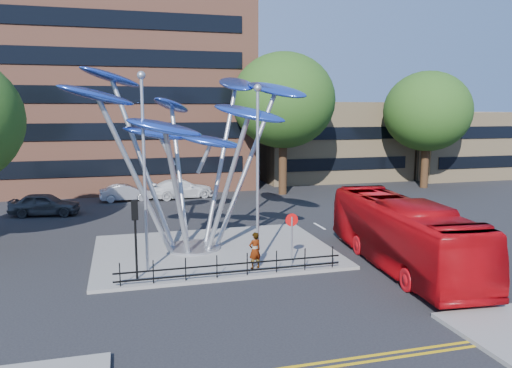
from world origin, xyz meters
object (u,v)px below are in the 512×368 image
object	(u,v)px
parked_car_mid	(126,193)
parked_car_left	(45,204)
street_lamp_right	(258,159)
leaf_sculpture	(189,119)
red_bus	(402,233)
street_lamp_left	(144,155)
tree_far	(427,111)
tree_right	(283,101)
no_entry_sign_island	(292,230)
pedestrian	(255,250)
traffic_light_island	(135,222)
parked_car_right	(182,189)

from	to	relation	value
parked_car_mid	parked_car_left	bearing A→B (deg)	122.31
street_lamp_right	parked_car_left	world-z (taller)	street_lamp_right
leaf_sculpture	red_bus	size ratio (longest dim) A/B	1.10
leaf_sculpture	street_lamp_left	xyz separation A→B (m)	(-2.43, -3.18, -1.52)
street_lamp_left	tree_far	bearing A→B (deg)	34.92
tree_far	leaf_sculpture	distance (m)	28.53
street_lamp_left	tree_right	bearing A→B (deg)	55.95
no_entry_sign_island	pedestrian	bearing A→B (deg)	-179.47
no_entry_sign_island	red_bus	bearing A→B (deg)	-12.87
street_lamp_left	parked_car_left	xyz separation A→B (m)	(-6.22, 14.56, -4.56)
traffic_light_island	no_entry_sign_island	size ratio (longest dim) A/B	1.40
street_lamp_left	parked_car_mid	world-z (taller)	street_lamp_left
tree_right	pedestrian	world-z (taller)	tree_right
tree_right	no_entry_sign_island	world-z (taller)	tree_right
street_lamp_left	street_lamp_right	xyz separation A→B (m)	(5.00, -0.50, -0.26)
tree_right	no_entry_sign_island	distance (m)	21.31
tree_far	pedestrian	xyz separation A→B (m)	(-21.77, -19.50, -6.11)
parked_car_mid	leaf_sculpture	bearing A→B (deg)	-173.60
parked_car_left	street_lamp_left	bearing A→B (deg)	-147.68
traffic_light_island	tree_right	bearing A→B (deg)	56.31
parked_car_right	parked_car_mid	bearing A→B (deg)	82.78
tree_far	red_bus	xyz separation A→B (m)	(-14.98, -20.63, -5.50)
traffic_light_island	red_bus	bearing A→B (deg)	-5.37
no_entry_sign_island	parked_car_left	xyz separation A→B (m)	(-12.72, 15.55, -1.02)
tree_far	no_entry_sign_island	bearing A→B (deg)	-135.75
parked_car_mid	parked_car_right	xyz separation A→B (m)	(4.50, 0.19, 0.10)
pedestrian	parked_car_right	xyz separation A→B (m)	(-0.93, 19.95, -0.22)
no_entry_sign_island	red_bus	world-z (taller)	red_bus
traffic_light_island	parked_car_left	size ratio (longest dim) A/B	0.74
pedestrian	parked_car_left	xyz separation A→B (m)	(-10.95, 15.56, -0.20)
leaf_sculpture	traffic_light_island	size ratio (longest dim) A/B	3.71
no_entry_sign_island	pedestrian	distance (m)	1.95
pedestrian	parked_car_mid	bearing A→B (deg)	-91.61
parked_car_left	parked_car_mid	bearing A→B (deg)	-43.53
tree_right	pedestrian	distance (m)	22.14
traffic_light_island	red_bus	size ratio (longest dim) A/B	0.30
pedestrian	parked_car_right	distance (m)	19.98
tree_right	leaf_sculpture	distance (m)	18.37
red_bus	parked_car_right	world-z (taller)	red_bus
tree_right	red_bus	xyz separation A→B (m)	(-0.98, -20.63, -6.43)
parked_car_right	tree_right	bearing A→B (deg)	-102.61
traffic_light_island	parked_car_mid	xyz separation A→B (m)	(-0.20, 19.76, -1.94)
tree_right	parked_car_right	xyz separation A→B (m)	(-8.70, 0.45, -7.27)
tree_right	traffic_light_island	bearing A→B (deg)	-123.69
tree_right	parked_car_right	size ratio (longest dim) A/B	2.28
red_bus	parked_car_mid	xyz separation A→B (m)	(-12.22, 20.89, -0.94)
leaf_sculpture	red_bus	xyz separation A→B (m)	(9.09, -5.31, -5.26)
traffic_light_island	street_lamp_left	bearing A→B (deg)	63.43
parked_car_mid	street_lamp_left	bearing A→B (deg)	177.18
street_lamp_right	tree_right	bearing A→B (deg)	68.46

